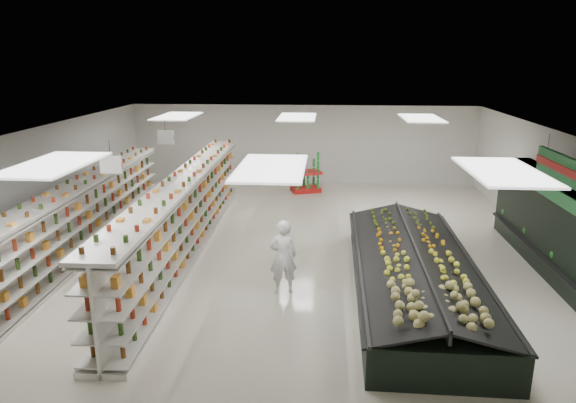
# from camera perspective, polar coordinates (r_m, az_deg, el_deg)

# --- Properties ---
(floor) EXTENTS (16.00, 16.00, 0.00)m
(floor) POSITION_cam_1_polar(r_m,az_deg,el_deg) (13.84, 0.01, -5.65)
(floor) COLOR beige
(floor) RESTS_ON ground
(ceiling) EXTENTS (14.00, 16.00, 0.02)m
(ceiling) POSITION_cam_1_polar(r_m,az_deg,el_deg) (13.02, 0.01, 7.58)
(ceiling) COLOR white
(ceiling) RESTS_ON wall_back
(wall_back) EXTENTS (14.00, 0.02, 3.20)m
(wall_back) POSITION_cam_1_polar(r_m,az_deg,el_deg) (21.16, 1.63, 6.35)
(wall_back) COLOR silver
(wall_back) RESTS_ON floor
(wall_front) EXTENTS (14.00, 0.02, 3.20)m
(wall_front) POSITION_cam_1_polar(r_m,az_deg,el_deg) (6.03, -6.00, -19.22)
(wall_front) COLOR silver
(wall_front) RESTS_ON floor
(wall_left) EXTENTS (0.02, 16.00, 3.20)m
(wall_left) POSITION_cam_1_polar(r_m,az_deg,el_deg) (15.51, -26.75, 1.18)
(wall_left) COLOR silver
(wall_left) RESTS_ON floor
(wall_right) EXTENTS (0.02, 16.00, 3.20)m
(wall_right) POSITION_cam_1_polar(r_m,az_deg,el_deg) (14.62, 28.54, 0.14)
(wall_right) COLOR silver
(wall_right) RESTS_ON floor
(produce_wall_case) EXTENTS (0.93, 8.00, 2.20)m
(produce_wall_case) POSITION_cam_1_polar(r_m,az_deg,el_deg) (13.21, 29.04, -3.06)
(produce_wall_case) COLOR black
(produce_wall_case) RESTS_ON floor
(aisle_sign_near) EXTENTS (0.52, 0.06, 0.75)m
(aisle_sign_near) POSITION_cam_1_polar(r_m,az_deg,el_deg) (12.07, -19.08, 3.90)
(aisle_sign_near) COLOR white
(aisle_sign_near) RESTS_ON ceiling
(aisle_sign_far) EXTENTS (0.52, 0.06, 0.75)m
(aisle_sign_far) POSITION_cam_1_polar(r_m,az_deg,el_deg) (15.77, -13.44, 6.93)
(aisle_sign_far) COLOR white
(aisle_sign_far) RESTS_ON ceiling
(hortifruti_banner) EXTENTS (0.12, 3.20, 0.95)m
(hortifruti_banner) POSITION_cam_1_polar(r_m,az_deg,el_deg) (12.75, 28.71, 2.95)
(hortifruti_banner) COLOR #1E7334
(hortifruti_banner) RESTS_ON ceiling
(gondola_left) EXTENTS (1.17, 10.94, 1.89)m
(gondola_left) POSITION_cam_1_polar(r_m,az_deg,el_deg) (14.59, -22.02, -2.10)
(gondola_left) COLOR silver
(gondola_left) RESTS_ON floor
(gondola_center) EXTENTS (1.10, 11.82, 2.05)m
(gondola_center) POSITION_cam_1_polar(r_m,az_deg,el_deg) (13.98, -11.16, -1.66)
(gondola_center) COLOR silver
(gondola_center) RESTS_ON floor
(produce_island) EXTENTS (2.74, 7.32, 1.09)m
(produce_island) POSITION_cam_1_polar(r_m,az_deg,el_deg) (11.73, 13.79, -7.57)
(produce_island) COLOR black
(produce_island) RESTS_ON floor
(soda_endcap) EXTENTS (1.31, 1.09, 1.44)m
(soda_endcap) POSITION_cam_1_polar(r_m,az_deg,el_deg) (19.85, 1.99, 3.07)
(soda_endcap) COLOR red
(soda_endcap) RESTS_ON floor
(shopper_main) EXTENTS (0.70, 0.56, 1.68)m
(shopper_main) POSITION_cam_1_polar(r_m,az_deg,el_deg) (11.28, -0.56, -6.15)
(shopper_main) COLOR silver
(shopper_main) RESTS_ON floor
(shopper_background) EXTENTS (0.50, 0.75, 1.48)m
(shopper_background) POSITION_cam_1_polar(r_m,az_deg,el_deg) (16.69, -12.61, 0.38)
(shopper_background) COLOR tan
(shopper_background) RESTS_ON floor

